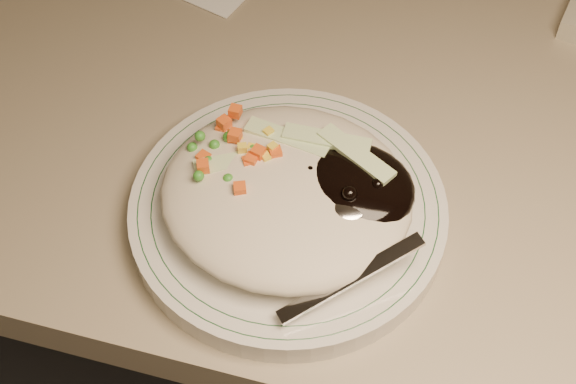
# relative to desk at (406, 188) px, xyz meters

# --- Properties ---
(desk) EXTENTS (1.40, 0.70, 0.74)m
(desk) POSITION_rel_desk_xyz_m (0.00, 0.00, 0.00)
(desk) COLOR gray
(desk) RESTS_ON ground
(plate) EXTENTS (0.25, 0.25, 0.02)m
(plate) POSITION_rel_desk_xyz_m (-0.08, -0.21, 0.21)
(plate) COLOR silver
(plate) RESTS_ON desk
(plate_rim) EXTENTS (0.24, 0.24, 0.00)m
(plate_rim) POSITION_rel_desk_xyz_m (-0.08, -0.21, 0.22)
(plate_rim) COLOR #144723
(plate_rim) RESTS_ON plate
(meal) EXTENTS (0.21, 0.19, 0.05)m
(meal) POSITION_rel_desk_xyz_m (-0.08, -0.21, 0.24)
(meal) COLOR beige
(meal) RESTS_ON plate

